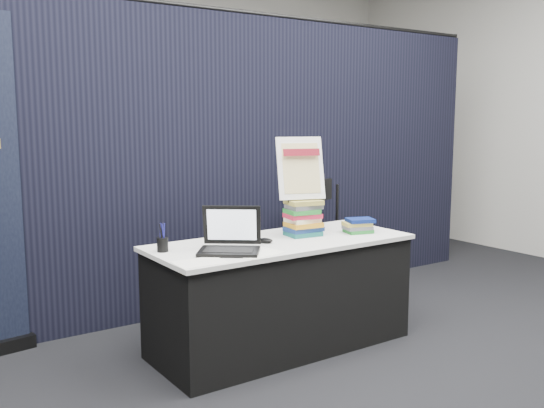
{
  "coord_description": "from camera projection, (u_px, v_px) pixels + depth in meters",
  "views": [
    {
      "loc": [
        -2.33,
        -2.72,
        1.58
      ],
      "look_at": [
        -0.08,
        0.55,
        1.0
      ],
      "focal_mm": 40.0,
      "sensor_mm": 36.0,
      "label": 1
    }
  ],
  "objects": [
    {
      "name": "book_stack_tall",
      "position": [
        303.0,
        218.0,
        4.24
      ],
      "size": [
        0.25,
        0.21,
        0.25
      ],
      "rotation": [
        0.0,
        0.0,
        -0.14
      ],
      "color": "#185B56",
      "rests_on": "display_table"
    },
    {
      "name": "brochure_right",
      "position": [
        257.0,
        253.0,
        3.7
      ],
      "size": [
        0.33,
        0.27,
        0.0
      ],
      "primitive_type": "cube",
      "rotation": [
        0.0,
        0.0,
        0.2
      ],
      "color": "white",
      "rests_on": "display_table"
    },
    {
      "name": "display_table",
      "position": [
        281.0,
        294.0,
        4.15
      ],
      "size": [
        1.8,
        0.75,
        0.75
      ],
      "color": "black",
      "rests_on": "floor"
    },
    {
      "name": "pen_cup",
      "position": [
        163.0,
        245.0,
        3.74
      ],
      "size": [
        0.09,
        0.09,
        0.09
      ],
      "primitive_type": "cylinder",
      "rotation": [
        0.0,
        0.0,
        0.34
      ],
      "color": "black",
      "rests_on": "display_table"
    },
    {
      "name": "drape_partition",
      "position": [
        206.0,
        164.0,
        4.89
      ],
      "size": [
        6.0,
        0.08,
        2.4
      ],
      "primitive_type": "cube",
      "color": "black",
      "rests_on": "floor"
    },
    {
      "name": "brochure_mid",
      "position": [
        224.0,
        250.0,
        3.77
      ],
      "size": [
        0.4,
        0.37,
        0.0
      ],
      "primitive_type": "cube",
      "rotation": [
        0.0,
        0.0,
        -0.58
      ],
      "color": "silver",
      "rests_on": "display_table"
    },
    {
      "name": "stacking_chair",
      "position": [
        331.0,
        238.0,
        5.02
      ],
      "size": [
        0.61,
        0.62,
        1.04
      ],
      "rotation": [
        0.0,
        0.0,
        0.36
      ],
      "color": "black",
      "rests_on": "floor"
    },
    {
      "name": "floor",
      "position": [
        332.0,
        373.0,
        3.75
      ],
      "size": [
        8.0,
        8.0,
        0.0
      ],
      "primitive_type": "plane",
      "color": "black",
      "rests_on": "ground"
    },
    {
      "name": "book_stack_short",
      "position": [
        359.0,
        226.0,
        4.34
      ],
      "size": [
        0.22,
        0.19,
        0.1
      ],
      "rotation": [
        0.0,
        0.0,
        -0.35
      ],
      "color": "#217C2B",
      "rests_on": "display_table"
    },
    {
      "name": "mouse",
      "position": [
        266.0,
        240.0,
        4.01
      ],
      "size": [
        0.1,
        0.12,
        0.03
      ],
      "primitive_type": "ellipsoid",
      "rotation": [
        0.0,
        0.0,
        0.41
      ],
      "color": "black",
      "rests_on": "display_table"
    },
    {
      "name": "info_sign",
      "position": [
        301.0,
        169.0,
        4.21
      ],
      "size": [
        0.35,
        0.23,
        0.45
      ],
      "rotation": [
        0.0,
        0.0,
        -0.34
      ],
      "color": "black",
      "rests_on": "book_stack_tall"
    },
    {
      "name": "wall_back",
      "position": [
        103.0,
        101.0,
        6.76
      ],
      "size": [
        8.0,
        0.02,
        3.5
      ],
      "primitive_type": "cube",
      "color": "beige",
      "rests_on": "floor"
    },
    {
      "name": "brochure_left",
      "position": [
        200.0,
        262.0,
        3.47
      ],
      "size": [
        0.3,
        0.22,
        0.0
      ],
      "primitive_type": "cube",
      "rotation": [
        0.0,
        0.0,
        -0.05
      ],
      "color": "white",
      "rests_on": "display_table"
    },
    {
      "name": "laptop",
      "position": [
        225.0,
        242.0,
        3.73
      ],
      "size": [
        0.45,
        0.48,
        0.28
      ],
      "rotation": [
        0.0,
        0.0,
        -0.66
      ],
      "color": "black",
      "rests_on": "display_table"
    }
  ]
}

